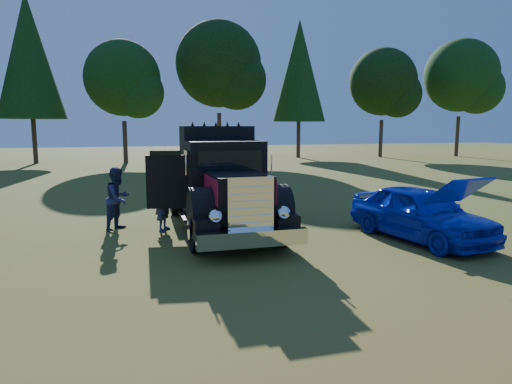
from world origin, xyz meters
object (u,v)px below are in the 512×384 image
at_px(diamond_t_truck, 222,187).
at_px(hotrod_coupe, 421,213).
at_px(spectator_far, 118,199).
at_px(spectator_near, 164,199).

xyz_separation_m(diamond_t_truck, hotrod_coupe, (4.83, -2.51, -0.55)).
distance_m(hotrod_coupe, spectator_far, 8.46).
bearing_deg(spectator_far, diamond_t_truck, -71.42).
height_order(hotrod_coupe, spectator_near, hotrod_coupe).
distance_m(spectator_near, spectator_far, 1.36).
bearing_deg(hotrod_coupe, diamond_t_truck, 152.56).
bearing_deg(spectator_far, spectator_near, -75.12).
bearing_deg(diamond_t_truck, spectator_far, 161.72).
xyz_separation_m(hotrod_coupe, spectator_near, (-6.45, 2.95, 0.19)).
bearing_deg(spectator_far, hotrod_coupe, -77.29).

